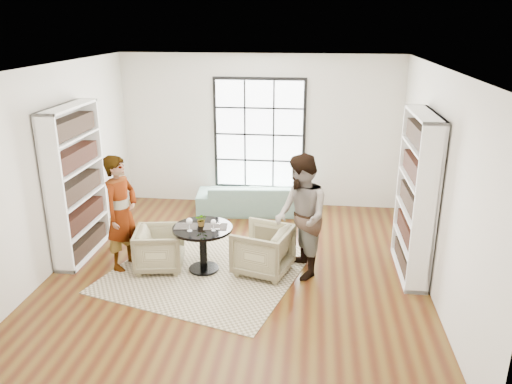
# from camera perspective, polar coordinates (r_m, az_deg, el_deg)

# --- Properties ---
(ground) EXTENTS (6.00, 6.00, 0.00)m
(ground) POSITION_cam_1_polar(r_m,az_deg,el_deg) (7.64, -2.11, -8.97)
(ground) COLOR #573C14
(room_shell) EXTENTS (6.00, 6.01, 6.00)m
(room_shell) POSITION_cam_1_polar(r_m,az_deg,el_deg) (7.65, -1.61, 1.29)
(room_shell) COLOR silver
(room_shell) RESTS_ON ground
(rug) EXTENTS (3.27, 3.27, 0.01)m
(rug) POSITION_cam_1_polar(r_m,az_deg,el_deg) (7.70, -5.52, -8.80)
(rug) COLOR #B9AA8B
(rug) RESTS_ON ground
(pedestal_table) EXTENTS (0.88, 0.88, 0.71)m
(pedestal_table) POSITION_cam_1_polar(r_m,az_deg,el_deg) (7.47, -6.09, -5.37)
(pedestal_table) COLOR black
(pedestal_table) RESTS_ON ground
(sofa) EXTENTS (2.09, 0.99, 0.59)m
(sofa) POSITION_cam_1_polar(r_m,az_deg,el_deg) (9.76, -0.75, -0.65)
(sofa) COLOR slate
(sofa) RESTS_ON ground
(armchair_left) EXTENTS (0.82, 0.80, 0.65)m
(armchair_left) POSITION_cam_1_polar(r_m,az_deg,el_deg) (7.71, -10.94, -6.39)
(armchair_left) COLOR tan
(armchair_left) RESTS_ON ground
(armchair_right) EXTENTS (0.97, 0.96, 0.72)m
(armchair_right) POSITION_cam_1_polar(r_m,az_deg,el_deg) (7.45, 0.78, -6.64)
(armchair_right) COLOR tan
(armchair_right) RESTS_ON ground
(person_left) EXTENTS (0.58, 0.73, 1.76)m
(person_left) POSITION_cam_1_polar(r_m,az_deg,el_deg) (7.67, -15.13, -2.32)
(person_left) COLOR gray
(person_left) RESTS_ON ground
(person_right) EXTENTS (0.95, 1.07, 1.83)m
(person_right) POSITION_cam_1_polar(r_m,az_deg,el_deg) (7.20, 5.16, -2.85)
(person_right) COLOR gray
(person_right) RESTS_ON ground
(placemat_left) EXTENTS (0.37, 0.29, 0.01)m
(placemat_left) POSITION_cam_1_polar(r_m,az_deg,el_deg) (7.44, -7.97, -3.89)
(placemat_left) COLOR #282622
(placemat_left) RESTS_ON pedestal_table
(placemat_right) EXTENTS (0.37, 0.29, 0.01)m
(placemat_right) POSITION_cam_1_polar(r_m,az_deg,el_deg) (7.38, -4.65, -3.97)
(placemat_right) COLOR #282622
(placemat_right) RESTS_ON pedestal_table
(cutlery_left) EXTENTS (0.16, 0.23, 0.01)m
(cutlery_left) POSITION_cam_1_polar(r_m,az_deg,el_deg) (7.44, -7.97, -3.84)
(cutlery_left) COLOR #B8B8BD
(cutlery_left) RESTS_ON placemat_left
(cutlery_right) EXTENTS (0.16, 0.23, 0.01)m
(cutlery_right) POSITION_cam_1_polar(r_m,az_deg,el_deg) (7.38, -4.66, -3.92)
(cutlery_right) COLOR #B8B8BD
(cutlery_right) RESTS_ON placemat_right
(wine_glass_left) EXTENTS (0.09, 0.09, 0.20)m
(wine_glass_left) POSITION_cam_1_polar(r_m,az_deg,el_deg) (7.23, -7.64, -3.38)
(wine_glass_left) COLOR silver
(wine_glass_left) RESTS_ON pedestal_table
(wine_glass_right) EXTENTS (0.08, 0.08, 0.17)m
(wine_glass_right) POSITION_cam_1_polar(r_m,az_deg,el_deg) (7.21, -4.89, -3.50)
(wine_glass_right) COLOR silver
(wine_glass_right) RESTS_ON pedestal_table
(flower_centerpiece) EXTENTS (0.18, 0.16, 0.20)m
(flower_centerpiece) POSITION_cam_1_polar(r_m,az_deg,el_deg) (7.40, -6.24, -3.16)
(flower_centerpiece) COLOR gray
(flower_centerpiece) RESTS_ON pedestal_table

